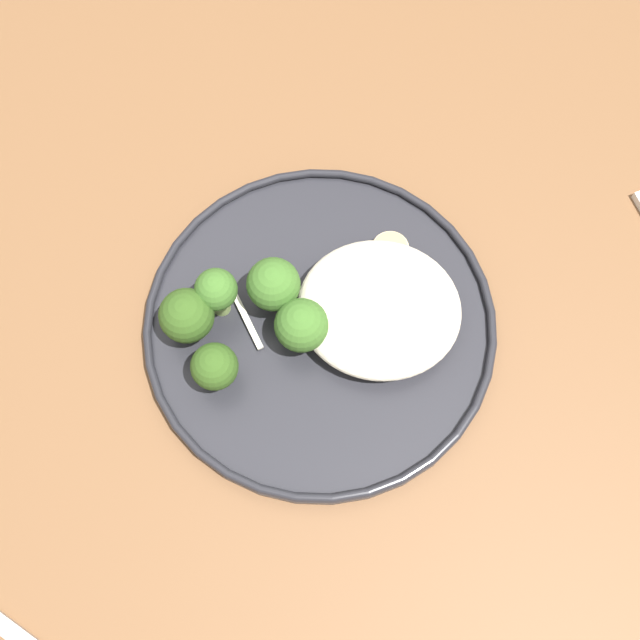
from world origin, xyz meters
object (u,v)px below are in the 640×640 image
at_px(seared_scallop_large_seared, 324,309).
at_px(broccoli_floret_beside_noodles, 299,325).
at_px(seared_scallop_tiny_bay, 390,251).
at_px(broccoli_floret_center_pile, 187,316).
at_px(broccoli_floret_small_sprig, 217,291).
at_px(seared_scallop_front_small, 430,326).
at_px(seared_scallop_on_noodles, 376,310).
at_px(broccoli_floret_near_rim, 273,285).
at_px(broccoli_floret_tall_stalk, 215,367).
at_px(dinner_plate, 320,325).
at_px(seared_scallop_left_edge, 393,331).

height_order(seared_scallop_large_seared, broccoli_floret_beside_noodles, broccoli_floret_beside_noodles).
xyz_separation_m(seared_scallop_tiny_bay, broccoli_floret_center_pile, (-0.15, -0.09, 0.02)).
bearing_deg(broccoli_floret_center_pile, broccoli_floret_small_sprig, 47.51).
distance_m(seared_scallop_front_small, broccoli_floret_beside_noodles, 0.11).
height_order(seared_scallop_on_noodles, broccoli_floret_near_rim, broccoli_floret_near_rim).
height_order(seared_scallop_tiny_bay, broccoli_floret_small_sprig, broccoli_floret_small_sprig).
bearing_deg(broccoli_floret_beside_noodles, broccoli_floret_tall_stalk, -145.00).
xyz_separation_m(seared_scallop_large_seared, seared_scallop_on_noodles, (0.04, 0.01, -0.00)).
bearing_deg(broccoli_floret_beside_noodles, seared_scallop_tiny_bay, 51.71).
relative_size(broccoli_floret_tall_stalk, broccoli_floret_beside_noodles, 0.93).
distance_m(dinner_plate, broccoli_floret_beside_noodles, 0.04).
xyz_separation_m(dinner_plate, broccoli_floret_beside_noodles, (-0.01, -0.01, 0.03)).
relative_size(seared_scallop_on_noodles, broccoli_floret_small_sprig, 0.58).
distance_m(seared_scallop_on_noodles, broccoli_floret_center_pile, 0.15).
relative_size(seared_scallop_front_small, broccoli_floret_small_sprig, 0.46).
relative_size(seared_scallop_tiny_bay, broccoli_floret_tall_stalk, 0.61).
xyz_separation_m(seared_scallop_tiny_bay, broccoli_floret_near_rim, (-0.09, -0.05, 0.02)).
relative_size(seared_scallop_front_small, broccoli_floret_beside_noodles, 0.49).
height_order(dinner_plate, broccoli_floret_small_sprig, broccoli_floret_small_sprig).
relative_size(seared_scallop_on_noodles, broccoli_floret_center_pile, 0.60).
distance_m(broccoli_floret_near_rim, broccoli_floret_tall_stalk, 0.08).
bearing_deg(seared_scallop_tiny_bay, seared_scallop_large_seared, -129.63).
bearing_deg(seared_scallop_on_noodles, broccoli_floret_tall_stalk, -149.09).
height_order(seared_scallop_front_small, broccoli_floret_small_sprig, broccoli_floret_small_sprig).
height_order(seared_scallop_front_small, broccoli_floret_tall_stalk, broccoli_floret_tall_stalk).
bearing_deg(dinner_plate, broccoli_floret_small_sprig, 177.60).
distance_m(dinner_plate, seared_scallop_left_edge, 0.06).
bearing_deg(seared_scallop_left_edge, seared_scallop_tiny_bay, 97.59).
relative_size(dinner_plate, broccoli_floret_beside_noodles, 5.39).
xyz_separation_m(dinner_plate, seared_scallop_tiny_bay, (0.05, 0.07, 0.01)).
height_order(seared_scallop_front_small, seared_scallop_left_edge, same).
height_order(broccoli_floret_tall_stalk, broccoli_floret_beside_noodles, broccoli_floret_beside_noodles).
distance_m(seared_scallop_tiny_bay, broccoli_floret_center_pile, 0.18).
bearing_deg(broccoli_floret_small_sprig, broccoli_floret_near_rim, 14.91).
bearing_deg(seared_scallop_tiny_bay, broccoli_floret_small_sprig, -154.23).
height_order(seared_scallop_large_seared, seared_scallop_front_small, seared_scallop_large_seared).
xyz_separation_m(dinner_plate, seared_scallop_front_small, (0.09, 0.01, 0.01)).
height_order(dinner_plate, broccoli_floret_tall_stalk, broccoli_floret_tall_stalk).
distance_m(seared_scallop_tiny_bay, broccoli_floret_small_sprig, 0.15).
xyz_separation_m(broccoli_floret_near_rim, broccoli_floret_tall_stalk, (-0.03, -0.07, -0.01)).
xyz_separation_m(seared_scallop_front_small, broccoli_floret_near_rim, (-0.13, 0.01, 0.03)).
distance_m(seared_scallop_on_noodles, broccoli_floret_beside_noodles, 0.07).
bearing_deg(broccoli_floret_beside_noodles, dinner_plate, 44.85).
relative_size(dinner_plate, seared_scallop_tiny_bay, 9.48).
bearing_deg(seared_scallop_tiny_bay, broccoli_floret_center_pile, -150.61).
xyz_separation_m(broccoli_floret_small_sprig, broccoli_floret_beside_noodles, (0.07, -0.02, -0.01)).
relative_size(broccoli_floret_small_sprig, broccoli_floret_center_pile, 1.03).
bearing_deg(seared_scallop_large_seared, seared_scallop_left_edge, -10.35).
distance_m(seared_scallop_left_edge, seared_scallop_on_noodles, 0.02).
bearing_deg(broccoli_floret_small_sprig, seared_scallop_tiny_bay, 25.77).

